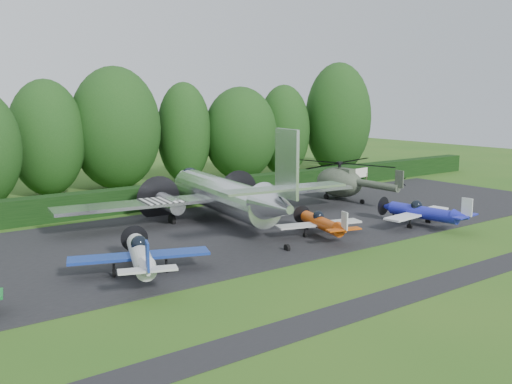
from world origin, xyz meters
TOP-DOWN VIEW (x-y plane):
  - ground at (0.00, 0.00)m, footprint 160.00×160.00m
  - apron at (0.00, 10.00)m, footprint 70.00×18.00m
  - taxiway_verge at (0.00, -6.00)m, footprint 70.00×2.00m
  - hedgerow at (0.00, 21.00)m, footprint 90.00×1.60m
  - transport_plane at (3.77, 12.46)m, footprint 24.63×18.89m
  - light_plane_white at (-7.02, 4.24)m, footprint 7.54×7.92m
  - light_plane_orange at (6.72, 4.90)m, footprint 6.22×6.54m
  - light_plane_blue at (14.88, 2.77)m, footprint 6.89×7.25m
  - helicopter at (17.84, 14.45)m, footprint 11.02×12.90m
  - sign_board at (25.70, 19.58)m, footprint 3.22×0.12m
  - tree_1 at (-3.23, 32.84)m, footprint 7.25×7.25m
  - tree_2 at (30.70, 27.97)m, footprint 8.10×8.10m
  - tree_5 at (3.64, 32.57)m, footprint 9.19×9.19m
  - tree_6 at (17.72, 30.41)m, footprint 8.37×8.37m
  - tree_7 at (11.52, 32.41)m, footprint 5.98×5.98m
  - tree_8 at (37.57, 33.37)m, footprint 6.29×6.29m
  - tree_11 at (23.72, 30.00)m, footprint 6.26×6.26m

SIDE VIEW (x-z plane):
  - ground at x=0.00m, z-range 0.00..0.00m
  - hedgerow at x=0.00m, z-range -1.00..1.00m
  - taxiway_verge at x=0.00m, z-range 0.00..0.00m
  - apron at x=0.00m, z-range 0.00..0.01m
  - light_plane_orange at x=6.72m, z-range -0.20..2.19m
  - light_plane_blue at x=14.88m, z-range -0.22..2.43m
  - light_plane_white at x=-7.02m, z-range -0.24..2.65m
  - sign_board at x=25.70m, z-range 0.32..2.13m
  - helicopter at x=17.84m, z-range 0.13..3.68m
  - transport_plane at x=3.77m, z-range -1.75..6.15m
  - tree_8 at x=37.57m, z-range -0.01..9.49m
  - tree_6 at x=17.72m, z-range -0.01..10.62m
  - tree_11 at x=23.72m, z-range -0.01..10.89m
  - tree_7 at x=11.52m, z-range -0.02..11.09m
  - tree_1 at x=-3.23m, z-range -0.01..11.19m
  - tree_5 at x=3.64m, z-range -0.01..12.58m
  - tree_2 at x=30.70m, z-range -0.01..13.62m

